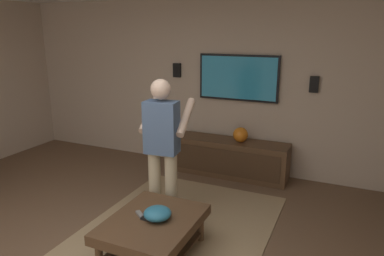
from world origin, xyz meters
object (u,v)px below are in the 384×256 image
at_px(media_console, 231,158).
at_px(wall_speaker_left, 314,84).
at_px(bowl, 157,213).
at_px(remote_white, 153,217).
at_px(remote_grey, 140,215).
at_px(person_standing, 163,142).
at_px(coffee_table, 153,229).
at_px(wall_speaker_right, 177,70).
at_px(vase_round, 240,135).
at_px(remote_black, 148,219).
at_px(tv, 238,78).

bearing_deg(media_console, wall_speaker_left, 103.29).
xyz_separation_m(bowl, remote_white, (-0.01, 0.04, -0.05)).
xyz_separation_m(remote_grey, wall_speaker_left, (2.49, -1.26, 1.01)).
bearing_deg(person_standing, bowl, -162.30).
bearing_deg(remote_white, wall_speaker_left, 23.33).
height_order(coffee_table, remote_grey, remote_grey).
bearing_deg(wall_speaker_right, remote_white, -158.61).
bearing_deg(bowl, coffee_table, 108.02).
xyz_separation_m(bowl, vase_round, (2.22, -0.14, 0.20)).
relative_size(bowl, wall_speaker_right, 1.20).
distance_m(media_console, remote_white, 2.24).
height_order(media_console, remote_white, media_console).
relative_size(media_console, person_standing, 1.04).
xyz_separation_m(bowl, wall_speaker_left, (2.48, -1.08, 0.96)).
bearing_deg(media_console, remote_black, -1.71).
bearing_deg(tv, remote_white, -1.06).
xyz_separation_m(bowl, wall_speaker_right, (2.48, 1.02, 1.06)).
distance_m(person_standing, wall_speaker_left, 2.33).
relative_size(coffee_table, remote_grey, 6.67).
distance_m(tv, remote_white, 2.69).
height_order(person_standing, bowl, person_standing).
height_order(person_standing, vase_round, person_standing).
xyz_separation_m(vase_round, wall_speaker_right, (0.26, 1.16, 0.86)).
height_order(remote_white, remote_grey, same).
relative_size(person_standing, remote_white, 10.93).
height_order(person_standing, remote_white, person_standing).
bearing_deg(remote_white, tv, 46.53).
bearing_deg(wall_speaker_right, media_console, -103.98).
xyz_separation_m(tv, wall_speaker_right, (0.01, 1.02, 0.06)).
relative_size(wall_speaker_left, wall_speaker_right, 1.00).
bearing_deg(coffee_table, remote_black, 154.42).
xyz_separation_m(remote_white, wall_speaker_right, (2.49, 0.97, 1.11)).
distance_m(remote_black, vase_round, 2.30).
height_order(remote_black, remote_grey, same).
bearing_deg(remote_grey, media_console, 123.59).
xyz_separation_m(person_standing, bowl, (-0.66, -0.30, -0.47)).
distance_m(vase_round, wall_speaker_left, 1.23).
xyz_separation_m(media_console, tv, (0.24, 0.00, 1.18)).
bearing_deg(person_standing, tv, -15.85).
bearing_deg(wall_speaker_left, wall_speaker_right, 90.00).
bearing_deg(remote_white, remote_black, -156.28).
height_order(remote_white, remote_black, same).
distance_m(tv, person_standing, 1.90).
relative_size(bowl, remote_grey, 1.76).
bearing_deg(remote_grey, bowl, 43.27).
distance_m(tv, vase_round, 0.85).
bearing_deg(bowl, remote_grey, 94.93).
xyz_separation_m(person_standing, vase_round, (1.55, -0.44, -0.27)).
height_order(tv, wall_speaker_right, tv).
bearing_deg(wall_speaker_left, remote_grey, 153.18).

